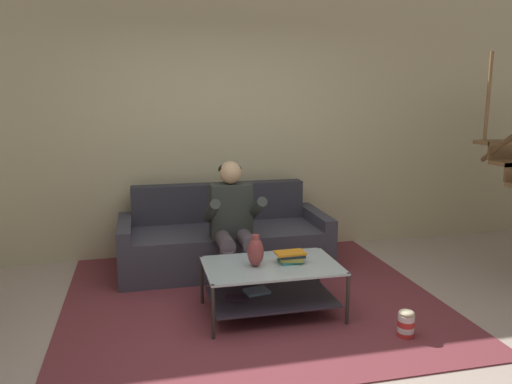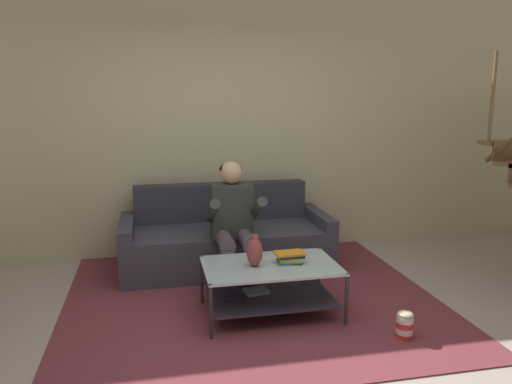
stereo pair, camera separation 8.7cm
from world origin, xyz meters
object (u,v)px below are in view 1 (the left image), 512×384
(couch, at_px, (224,241))
(book_stack, at_px, (291,257))
(person_seated_center, at_px, (233,220))
(vase, at_px, (256,251))
(coffee_table, at_px, (270,281))
(popcorn_tub, at_px, (406,324))

(couch, xyz_separation_m, book_stack, (0.35, -1.18, 0.19))
(couch, bearing_deg, person_seated_center, -90.00)
(person_seated_center, height_order, vase, person_seated_center)
(book_stack, bearing_deg, person_seated_center, 117.64)
(person_seated_center, bearing_deg, coffee_table, -75.47)
(couch, relative_size, person_seated_center, 1.80)
(couch, distance_m, coffee_table, 1.21)
(couch, xyz_separation_m, coffee_table, (0.18, -1.20, 0.00))
(vase, height_order, popcorn_tub, vase)
(couch, relative_size, popcorn_tub, 9.80)
(coffee_table, distance_m, book_stack, 0.25)
(person_seated_center, xyz_separation_m, coffee_table, (0.18, -0.68, -0.35))
(coffee_table, distance_m, vase, 0.29)
(coffee_table, height_order, vase, vase)
(vase, xyz_separation_m, popcorn_tub, (0.99, -0.60, -0.44))
(person_seated_center, bearing_deg, book_stack, -62.36)
(coffee_table, relative_size, vase, 4.17)
(coffee_table, height_order, popcorn_tub, coffee_table)
(vase, relative_size, book_stack, 1.06)
(person_seated_center, bearing_deg, vase, -85.81)
(book_stack, bearing_deg, couch, 106.36)
(coffee_table, xyz_separation_m, popcorn_tub, (0.87, -0.61, -0.18))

